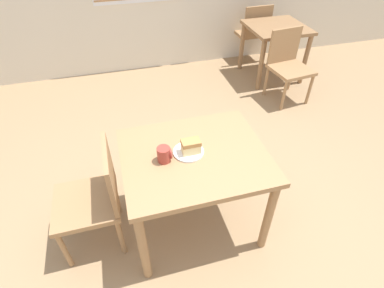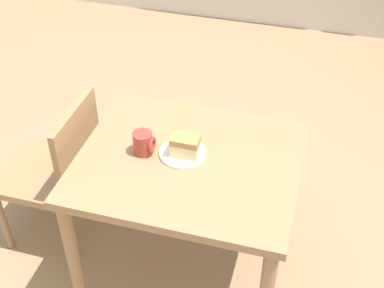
% 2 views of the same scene
% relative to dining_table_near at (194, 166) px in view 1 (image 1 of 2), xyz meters
% --- Properties ---
extents(ground_plane, '(14.00, 14.00, 0.00)m').
position_rel_dining_table_near_xyz_m(ground_plane, '(0.00, -0.18, -0.61)').
color(ground_plane, '#997A56').
extents(dining_table_near, '(0.96, 0.81, 0.72)m').
position_rel_dining_table_near_xyz_m(dining_table_near, '(0.00, 0.00, 0.00)').
color(dining_table_near, '#9E754C').
rests_on(dining_table_near, ground_plane).
extents(dining_table_far, '(0.74, 0.72, 0.71)m').
position_rel_dining_table_near_xyz_m(dining_table_far, '(1.72, 2.10, -0.04)').
color(dining_table_far, olive).
rests_on(dining_table_far, ground_plane).
extents(chair_near_window, '(0.44, 0.44, 0.83)m').
position_rel_dining_table_near_xyz_m(chair_near_window, '(-0.69, 0.05, -0.16)').
color(chair_near_window, '#9E754C').
rests_on(chair_near_window, ground_plane).
extents(chair_far_corner, '(0.49, 0.49, 0.83)m').
position_rel_dining_table_near_xyz_m(chair_far_corner, '(1.62, 1.53, -0.16)').
color(chair_far_corner, '#9E754C').
rests_on(chair_far_corner, ground_plane).
extents(chair_far_opposite, '(0.45, 0.45, 0.83)m').
position_rel_dining_table_near_xyz_m(chair_far_opposite, '(1.66, 2.67, -0.16)').
color(chair_far_opposite, '#9E754C').
rests_on(chair_far_opposite, ground_plane).
extents(plate, '(0.21, 0.21, 0.01)m').
position_rel_dining_table_near_xyz_m(plate, '(-0.03, 0.03, 0.11)').
color(plate, white).
rests_on(plate, dining_table_near).
extents(cake_slice, '(0.12, 0.08, 0.09)m').
position_rel_dining_table_near_xyz_m(cake_slice, '(-0.02, 0.02, 0.16)').
color(cake_slice, beige).
rests_on(cake_slice, plate).
extents(coffee_mug, '(0.09, 0.09, 0.10)m').
position_rel_dining_table_near_xyz_m(coffee_mug, '(-0.20, -0.00, 0.16)').
color(coffee_mug, '#9E382D').
rests_on(coffee_mug, dining_table_near).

